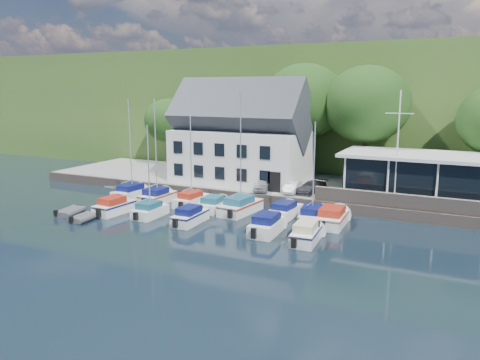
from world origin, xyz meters
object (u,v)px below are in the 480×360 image
Objects in this scene: car_white at (292,187)px; boat_r1_1 at (156,156)px; boat_r1_6 at (314,170)px; boat_r1_5 at (285,209)px; flagpole at (397,148)px; dinghy_0 at (70,211)px; boat_r1_4 at (241,160)px; boat_r2_2 at (190,215)px; boat_r1_2 at (191,161)px; boat_r2_0 at (114,205)px; harbor_building at (241,141)px; boat_r1_3 at (214,203)px; car_blue at (359,190)px; car_dgrey at (311,187)px; boat_r2_1 at (149,170)px; dinghy_1 at (84,217)px; club_pavilion at (416,176)px; boat_r2_4 at (307,232)px; boat_r1_7 at (333,216)px; boat_r1_0 at (131,154)px; boat_r2_3 at (267,223)px; car_silver at (262,185)px.

boat_r1_1 reaches higher than car_white.
boat_r1_5 is at bearing 159.12° from boat_r1_6.
flagpole is 29.00m from dinghy_0.
boat_r1_4 is at bearing -168.63° from boat_r1_5.
boat_r1_1 reaches higher than boat_r2_2.
boat_r1_2 reaches higher than boat_r2_0.
harbor_building is 4.32× the size of car_white.
boat_r1_3 is at bearing 35.76° from boat_r2_0.
car_blue is at bearing 26.50° from boat_r1_3.
car_dgrey is 15.66m from boat_r2_1.
boat_r2_1 reaches higher than car_white.
car_blue is 0.70× the size of boat_r2_0.
boat_r1_6 reaches higher than dinghy_1.
boat_r1_5 is at bearing 3.09° from boat_r1_3.
boat_r1_1 is (-22.60, -8.67, 1.50)m from club_pavilion.
boat_r2_4 reaches higher than boat_r1_5.
car_blue is at bearing 164.77° from flagpole.
boat_r2_0 is (-22.30, -10.63, -5.12)m from flagpole.
car_blue is 0.69× the size of boat_r2_4.
car_white is 0.35× the size of boat_r1_4.
club_pavilion is at bearing 28.01° from dinghy_1.
boat_r1_5 is (9.32, 0.14, -3.61)m from boat_r1_2.
boat_r1_7 is at bearing -5.08° from boat_r1_5.
boat_r2_0 is at bearing -61.46° from boat_r1_0.
boat_r1_0 reaches higher than club_pavilion.
boat_r1_1 is at bearing 174.54° from boat_r1_3.
dinghy_0 is (-8.87, -16.15, -5.01)m from harbor_building.
boat_r1_2 is 1.55× the size of boat_r2_2.
boat_r1_4 is 10.10m from boat_r2_4.
car_blue is 0.44× the size of boat_r1_0.
flagpole reaches higher than boat_r2_0.
boat_r1_1 reaches higher than boat_r1_3.
boat_r1_0 is at bearing 172.64° from boat_r1_1.
car_white is 10.26m from boat_r2_3.
club_pavilion is at bearing 12.99° from car_blue.
car_blue is at bearing 53.23° from boat_r1_5.
harbor_building is 2.73× the size of boat_r1_3.
car_dgrey is at bearing 86.36° from boat_r2_3.
boat_r1_2 is at bearing -163.46° from flagpole.
boat_r1_5 is 18.83m from dinghy_0.
flagpole is at bearing 30.86° from boat_r1_4.
harbor_building is at bearing 96.88° from boat_r1_3.
boat_r1_1 is at bearing -164.97° from flagpole.
boat_r2_4 is (20.15, -5.53, -3.75)m from boat_r1_0.
dinghy_0 is at bearing -164.59° from boat_r1_7.
boat_r1_1 is at bearing -116.62° from harbor_building.
boat_r1_0 is at bearing -162.58° from club_pavilion.
car_blue is 0.40× the size of flagpole.
boat_r2_1 is (5.90, -4.96, -0.37)m from boat_r1_0.
boat_r2_0 is at bearing -146.68° from car_silver.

